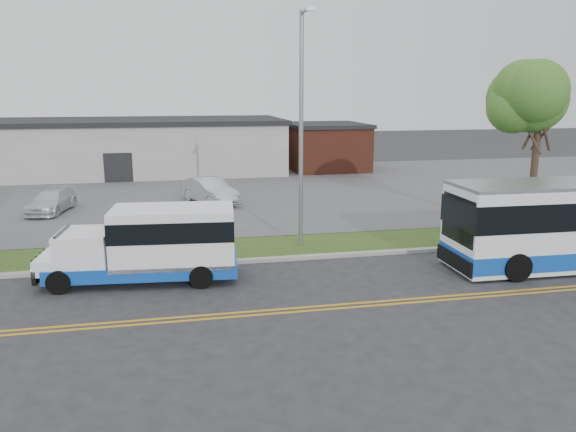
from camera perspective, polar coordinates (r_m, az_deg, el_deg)
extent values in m
plane|color=#28282B|center=(20.82, -5.08, -5.71)|extent=(140.00, 140.00, 0.00)
cube|color=#C88F17|center=(17.23, -3.54, -9.64)|extent=(70.00, 0.12, 0.01)
cube|color=#C88F17|center=(16.96, -3.39, -10.02)|extent=(70.00, 0.12, 0.01)
cube|color=#9E9B93|center=(21.84, -5.42, -4.63)|extent=(80.00, 0.30, 0.15)
cube|color=#274517|center=(23.56, -5.91, -3.41)|extent=(80.00, 3.30, 0.10)
cube|color=#4C4C4F|center=(37.28, -8.17, 2.47)|extent=(80.00, 25.00, 0.10)
cube|color=#9E9E99|center=(47.02, -16.42, 6.56)|extent=(25.00, 10.00, 4.00)
cube|color=black|center=(46.86, -16.59, 9.20)|extent=(25.40, 10.40, 0.35)
cube|color=black|center=(42.22, -16.85, 4.67)|extent=(2.00, 0.15, 2.20)
cube|color=brown|center=(47.62, 3.82, 6.87)|extent=(6.00, 7.00, 3.60)
cube|color=black|center=(47.47, 3.86, 9.21)|extent=(6.30, 7.30, 0.30)
cylinder|color=#32271B|center=(28.15, 23.63, 3.28)|extent=(0.32, 0.32, 4.76)
ellipsoid|color=#346222|center=(27.86, 24.31, 10.89)|extent=(5.20, 5.20, 4.42)
cylinder|color=gray|center=(23.11, 1.34, 8.44)|extent=(0.18, 0.18, 9.50)
cylinder|color=gray|center=(22.57, 1.83, 20.17)|extent=(0.12, 1.40, 0.12)
cube|color=gray|center=(21.93, 2.25, 20.26)|extent=(0.35, 0.18, 0.12)
cube|color=#1047B2|center=(20.34, -14.33, -4.98)|extent=(6.58, 2.72, 0.47)
cube|color=white|center=(19.93, -11.54, -1.95)|extent=(4.32, 2.52, 1.98)
cube|color=black|center=(19.85, -11.59, -1.03)|extent=(4.34, 2.56, 0.71)
cube|color=white|center=(20.49, -19.95, -3.02)|extent=(1.87, 2.17, 1.13)
cube|color=black|center=(20.62, -21.91, -2.54)|extent=(0.25, 1.79, 0.85)
cube|color=white|center=(20.88, -22.63, -4.30)|extent=(1.11, 2.01, 0.52)
cube|color=black|center=(21.08, -23.68, -5.04)|extent=(0.31, 1.94, 0.47)
sphere|color=#FFD88C|center=(20.38, -24.43, -5.00)|extent=(0.20, 0.20, 0.19)
sphere|color=#FFD88C|center=(21.68, -23.33, -3.89)|extent=(0.20, 0.20, 0.19)
cylinder|color=black|center=(19.96, -22.26, -6.25)|extent=(0.81, 0.33, 0.79)
cylinder|color=black|center=(21.84, -20.88, -4.55)|extent=(0.81, 0.33, 0.79)
cylinder|color=black|center=(19.23, -8.81, -6.13)|extent=(0.81, 0.33, 0.79)
cylinder|color=black|center=(21.17, -8.63, -4.37)|extent=(0.81, 0.33, 0.79)
cube|color=black|center=(21.08, 17.00, -0.33)|extent=(0.16, 2.43, 1.69)
cube|color=black|center=(21.42, 16.56, -4.34)|extent=(0.18, 2.64, 0.53)
cylinder|color=black|center=(21.22, 22.22, -4.83)|extent=(1.02, 0.36, 1.01)
cylinder|color=black|center=(23.26, 18.95, -3.09)|extent=(1.02, 0.36, 1.01)
imported|color=#B6B8BE|center=(32.97, -7.96, 2.54)|extent=(3.32, 4.72, 1.48)
imported|color=silver|center=(32.91, -22.90, 1.40)|extent=(2.42, 4.35, 1.19)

